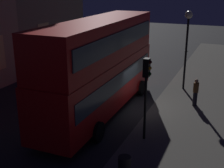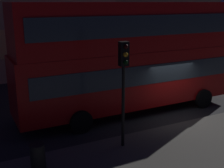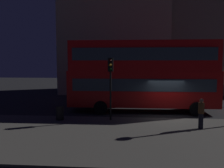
# 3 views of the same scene
# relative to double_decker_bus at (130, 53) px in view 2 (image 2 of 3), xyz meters

# --- Properties ---
(ground_plane) EXTENTS (80.00, 80.00, 0.00)m
(ground_plane) POSITION_rel_double_decker_bus_xyz_m (1.62, -1.75, -2.98)
(ground_plane) COLOR #232326
(double_decker_bus) EXTENTS (11.23, 2.85, 5.36)m
(double_decker_bus) POSITION_rel_double_decker_bus_xyz_m (0.00, 0.00, 0.00)
(double_decker_bus) COLOR #B20F0F
(double_decker_bus) RESTS_ON ground
(traffic_light_near_kerb) EXTENTS (0.33, 0.37, 3.93)m
(traffic_light_near_kerb) POSITION_rel_double_decker_bus_xyz_m (-2.13, -3.30, -0.04)
(traffic_light_near_kerb) COLOR black
(traffic_light_near_kerb) RESTS_ON sidewalk_slab
(traffic_light_far_side) EXTENTS (0.36, 0.38, 4.20)m
(traffic_light_far_side) POSITION_rel_double_decker_bus_xyz_m (9.43, 3.45, 0.03)
(traffic_light_far_side) COLOR black
(traffic_light_far_side) RESTS_ON ground
(litter_bin) EXTENTS (0.49, 0.49, 0.89)m
(litter_bin) POSITION_rel_double_decker_bus_xyz_m (-5.37, -3.50, -2.42)
(litter_bin) COLOR black
(litter_bin) RESTS_ON sidewalk_slab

